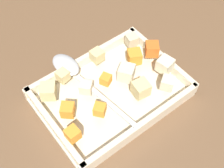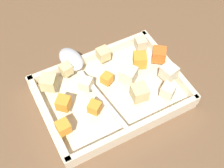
# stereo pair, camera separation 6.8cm
# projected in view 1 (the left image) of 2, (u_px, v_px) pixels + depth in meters

# --- Properties ---
(ground_plane) EXTENTS (4.00, 4.00, 0.00)m
(ground_plane) POSITION_uv_depth(u_px,v_px,m) (110.00, 97.00, 0.72)
(ground_plane) COLOR brown
(baking_dish) EXTENTS (0.32, 0.23, 0.04)m
(baking_dish) POSITION_uv_depth(u_px,v_px,m) (112.00, 94.00, 0.71)
(baking_dish) COLOR beige
(baking_dish) RESTS_ON ground_plane
(carrot_chunk_corner_se) EXTENTS (0.03, 0.03, 0.03)m
(carrot_chunk_corner_se) POSITION_uv_depth(u_px,v_px,m) (73.00, 134.00, 0.60)
(carrot_chunk_corner_se) COLOR orange
(carrot_chunk_corner_se) RESTS_ON baking_dish
(carrot_chunk_far_right) EXTENTS (0.03, 0.03, 0.02)m
(carrot_chunk_far_right) POSITION_uv_depth(u_px,v_px,m) (105.00, 80.00, 0.68)
(carrot_chunk_far_right) COLOR orange
(carrot_chunk_far_right) RESTS_ON baking_dish
(carrot_chunk_corner_ne) EXTENTS (0.04, 0.04, 0.03)m
(carrot_chunk_corner_ne) POSITION_uv_depth(u_px,v_px,m) (68.00, 111.00, 0.63)
(carrot_chunk_corner_ne) COLOR orange
(carrot_chunk_corner_ne) RESTS_ON baking_dish
(carrot_chunk_center) EXTENTS (0.04, 0.04, 0.03)m
(carrot_chunk_center) POSITION_uv_depth(u_px,v_px,m) (134.00, 56.00, 0.72)
(carrot_chunk_center) COLOR orange
(carrot_chunk_center) RESTS_ON baking_dish
(carrot_chunk_front_center) EXTENTS (0.03, 0.03, 0.02)m
(carrot_chunk_front_center) POSITION_uv_depth(u_px,v_px,m) (100.00, 109.00, 0.64)
(carrot_chunk_front_center) COLOR orange
(carrot_chunk_front_center) RESTS_ON baking_dish
(carrot_chunk_corner_sw) EXTENTS (0.04, 0.04, 0.03)m
(carrot_chunk_corner_sw) POSITION_uv_depth(u_px,v_px,m) (152.00, 49.00, 0.73)
(carrot_chunk_corner_sw) COLOR orange
(carrot_chunk_corner_sw) RESTS_ON baking_dish
(potato_chunk_near_spoon) EXTENTS (0.04, 0.04, 0.03)m
(potato_chunk_near_spoon) POSITION_uv_depth(u_px,v_px,m) (168.00, 83.00, 0.67)
(potato_chunk_near_spoon) COLOR beige
(potato_chunk_near_spoon) RESTS_ON baking_dish
(potato_chunk_back_center) EXTENTS (0.04, 0.04, 0.03)m
(potato_chunk_back_center) POSITION_uv_depth(u_px,v_px,m) (86.00, 87.00, 0.67)
(potato_chunk_back_center) COLOR beige
(potato_chunk_back_center) RESTS_ON baking_dish
(potato_chunk_far_left) EXTENTS (0.04, 0.04, 0.03)m
(potato_chunk_far_left) POSITION_uv_depth(u_px,v_px,m) (48.00, 91.00, 0.66)
(potato_chunk_far_left) COLOR #E0CC89
(potato_chunk_far_left) RESTS_ON baking_dish
(potato_chunk_under_handle) EXTENTS (0.04, 0.04, 0.03)m
(potato_chunk_under_handle) POSITION_uv_depth(u_px,v_px,m) (165.00, 65.00, 0.70)
(potato_chunk_under_handle) COLOR beige
(potato_chunk_under_handle) RESTS_ON baking_dish
(potato_chunk_mid_right) EXTENTS (0.03, 0.03, 0.02)m
(potato_chunk_mid_right) POSITION_uv_depth(u_px,v_px,m) (63.00, 76.00, 0.69)
(potato_chunk_mid_right) COLOR #E0CC89
(potato_chunk_mid_right) RESTS_ON baking_dish
(potato_chunk_corner_nw) EXTENTS (0.03, 0.03, 0.03)m
(potato_chunk_corner_nw) POSITION_uv_depth(u_px,v_px,m) (97.00, 55.00, 0.72)
(potato_chunk_corner_nw) COLOR #E0CC89
(potato_chunk_corner_nw) RESTS_ON baking_dish
(potato_chunk_heap_side) EXTENTS (0.03, 0.03, 0.03)m
(potato_chunk_heap_side) POSITION_uv_depth(u_px,v_px,m) (132.00, 40.00, 0.75)
(potato_chunk_heap_side) COLOR beige
(potato_chunk_heap_side) RESTS_ON baking_dish
(potato_chunk_rim_edge) EXTENTS (0.04, 0.04, 0.03)m
(potato_chunk_rim_edge) POSITION_uv_depth(u_px,v_px,m) (141.00, 88.00, 0.66)
(potato_chunk_rim_edge) COLOR #E0CC89
(potato_chunk_rim_edge) RESTS_ON baking_dish
(parsnip_chunk_heap_top) EXTENTS (0.05, 0.05, 0.03)m
(parsnip_chunk_heap_top) POSITION_uv_depth(u_px,v_px,m) (126.00, 72.00, 0.69)
(parsnip_chunk_heap_top) COLOR beige
(parsnip_chunk_heap_top) RESTS_ON baking_dish
(serving_spoon) EXTENTS (0.06, 0.26, 0.02)m
(serving_spoon) POSITION_uv_depth(u_px,v_px,m) (70.00, 68.00, 0.70)
(serving_spoon) COLOR silver
(serving_spoon) RESTS_ON baking_dish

